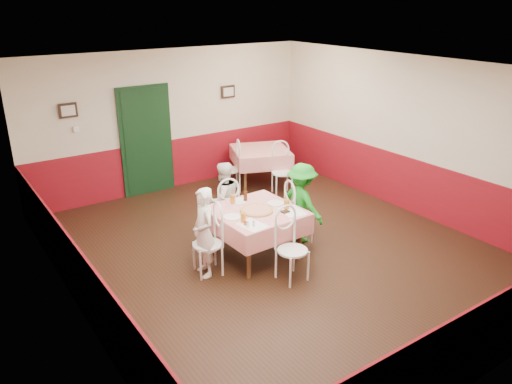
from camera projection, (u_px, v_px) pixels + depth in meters
floor at (275, 250)px, 7.84m from camera, size 7.00×7.00×0.00m
ceiling at (277, 68)px, 6.82m from camera, size 7.00×7.00×0.00m
back_wall at (172, 120)px, 10.02m from camera, size 6.00×0.10×2.80m
front_wall at (500, 262)px, 4.65m from camera, size 6.00×0.10×2.80m
left_wall at (67, 211)px, 5.75m from camera, size 0.10×7.00×2.80m
right_wall at (410, 135)px, 8.92m from camera, size 0.10×7.00×2.80m
wainscot_back at (175, 163)px, 10.34m from camera, size 6.00×0.03×1.00m
wainscot_front at (482, 341)px, 4.98m from camera, size 6.00×0.03×1.00m
wainscot_left at (79, 279)px, 6.09m from camera, size 0.03×7.00×1.00m
wainscot_right at (404, 183)px, 9.23m from camera, size 0.03×7.00×1.00m
door at (146, 142)px, 9.79m from camera, size 0.96×0.06×2.10m
picture_left at (68, 110)px, 8.76m from camera, size 0.32×0.03×0.26m
picture_right at (228, 92)px, 10.50m from camera, size 0.32×0.03×0.26m
thermostat at (76, 129)px, 8.94m from camera, size 0.10×0.03×0.10m
main_table at (256, 234)px, 7.53m from camera, size 1.26×1.26×0.77m
second_table at (261, 167)px, 10.51m from camera, size 1.45×1.45×0.77m
chair_left at (207, 245)px, 7.03m from camera, size 0.49×0.49×0.90m
chair_right at (299, 215)px, 7.97m from camera, size 0.50×0.50×0.90m
chair_far at (225, 211)px, 8.14m from camera, size 0.49×0.49×0.90m
chair_near at (292, 251)px, 6.86m from camera, size 0.43×0.43×0.90m
chair_second_a at (230, 170)px, 10.09m from camera, size 0.55×0.55×0.90m
chair_second_b at (282, 173)px, 9.91m from camera, size 0.55×0.55×0.90m
pizza at (257, 210)px, 7.36m from camera, size 0.50×0.50×0.03m
plate_left at (232, 217)px, 7.14m from camera, size 0.26×0.26×0.01m
plate_right at (276, 203)px, 7.63m from camera, size 0.26×0.26×0.01m
plate_far at (239, 201)px, 7.70m from camera, size 0.26×0.26×0.01m
glass_a at (243, 218)px, 6.96m from camera, size 0.08×0.08×0.14m
glass_b at (287, 204)px, 7.42m from camera, size 0.08×0.08×0.14m
glass_c at (233, 199)px, 7.61m from camera, size 0.08×0.08×0.14m
beer_bottle at (245, 195)px, 7.67m from camera, size 0.06×0.06×0.21m
shaker_a at (248, 225)px, 6.82m from camera, size 0.04×0.04×0.09m
shaker_b at (254, 224)px, 6.84m from camera, size 0.04×0.04×0.09m
shaker_c at (245, 222)px, 6.88m from camera, size 0.04×0.04×0.09m
menu_left at (252, 225)px, 6.90m from camera, size 0.36×0.45×0.00m
menu_right at (292, 211)px, 7.35m from camera, size 0.37×0.45×0.00m
wallet at (285, 212)px, 7.31m from camera, size 0.11×0.09×0.02m
diner_left at (204, 233)px, 6.93m from camera, size 0.37×0.51×1.30m
diner_far at (223, 200)px, 8.11m from camera, size 0.62×0.49×1.26m
diner_right at (302, 203)px, 7.92m from camera, size 0.56×0.88×1.31m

